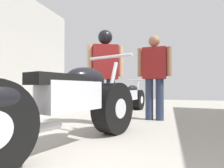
% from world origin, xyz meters
% --- Properties ---
extents(ground_plane, '(14.88, 14.88, 0.00)m').
position_xyz_m(ground_plane, '(0.00, 3.07, 0.00)').
color(ground_plane, '#A8A399').
extents(motorcycle_maroon_cruiser, '(0.98, 2.24, 1.06)m').
position_xyz_m(motorcycle_maroon_cruiser, '(-0.35, 2.05, 0.44)').
color(motorcycle_maroon_cruiser, black).
rests_on(motorcycle_maroon_cruiser, ground_plane).
extents(motorcycle_black_naked, '(0.63, 1.85, 0.86)m').
position_xyz_m(motorcycle_black_naked, '(-0.33, 5.07, 0.35)').
color(motorcycle_black_naked, black).
rests_on(motorcycle_black_naked, ground_plane).
extents(mechanic_in_blue, '(0.66, 0.25, 1.65)m').
position_xyz_m(mechanic_in_blue, '(0.36, 4.11, 0.93)').
color(mechanic_in_blue, '#2D3851').
rests_on(mechanic_in_blue, ground_plane).
extents(mechanic_with_helmet, '(0.63, 0.39, 1.64)m').
position_xyz_m(mechanic_with_helmet, '(-0.43, 3.46, 0.98)').
color(mechanic_with_helmet, '#2D3851').
rests_on(mechanic_with_helmet, ground_plane).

